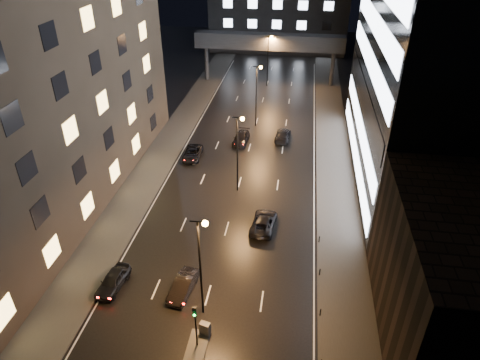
{
  "coord_description": "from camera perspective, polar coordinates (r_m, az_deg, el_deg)",
  "views": [
    {
      "loc": [
        7.04,
        -17.26,
        29.79
      ],
      "look_at": [
        0.9,
        24.08,
        4.0
      ],
      "focal_mm": 32.0,
      "sensor_mm": 36.0,
      "label": 1
    }
  ],
  "objects": [
    {
      "name": "traffic_signal_near",
      "position": [
        35.09,
        -5.98,
        -18.1
      ],
      "size": [
        0.28,
        0.34,
        4.4
      ],
      "color": "black",
      "rests_on": "median_island"
    },
    {
      "name": "streetlight_near",
      "position": [
        35.04,
        -5.15,
        -10.14
      ],
      "size": [
        1.45,
        0.5,
        10.15
      ],
      "color": "black",
      "rests_on": "ground"
    },
    {
      "name": "car_away_c",
      "position": [
        62.07,
        -6.36,
        3.54
      ],
      "size": [
        2.63,
        5.27,
        1.43
      ],
      "primitive_type": "imported",
      "rotation": [
        0.0,
        0.0,
        0.05
      ],
      "color": "black",
      "rests_on": "ground"
    },
    {
      "name": "car_toward_a",
      "position": [
        47.97,
        3.18,
        -5.63
      ],
      "size": [
        2.97,
        5.6,
        1.5
      ],
      "primitive_type": "imported",
      "rotation": [
        0.0,
        0.0,
        3.05
      ],
      "color": "black",
      "rests_on": "ground"
    },
    {
      "name": "building_right_low",
      "position": [
        37.73,
        26.82,
        -11.63
      ],
      "size": [
        10.0,
        18.0,
        12.0
      ],
      "primitive_type": "cube",
      "color": "black",
      "rests_on": "ground"
    },
    {
      "name": "streetlight_mid_a",
      "position": [
        51.36,
        -0.18,
        4.71
      ],
      "size": [
        1.45,
        0.5,
        10.15
      ],
      "color": "black",
      "rests_on": "ground"
    },
    {
      "name": "ground",
      "position": [
        64.93,
        1.28,
        4.36
      ],
      "size": [
        160.0,
        160.0,
        0.0
      ],
      "primitive_type": "plane",
      "color": "black",
      "rests_on": "ground"
    },
    {
      "name": "car_away_d",
      "position": [
        66.02,
        0.14,
        5.58
      ],
      "size": [
        2.4,
        5.25,
        1.49
      ],
      "primitive_type": "imported",
      "rotation": [
        0.0,
        0.0,
        -0.06
      ],
      "color": "black",
      "rests_on": "ground"
    },
    {
      "name": "car_away_a",
      "position": [
        42.75,
        -16.59,
        -12.75
      ],
      "size": [
        2.32,
        4.71,
        1.54
      ],
      "primitive_type": "imported",
      "rotation": [
        0.0,
        0.0,
        -0.11
      ],
      "color": "black",
      "rests_on": "ground"
    },
    {
      "name": "car_toward_b",
      "position": [
        67.35,
        5.73,
        5.99
      ],
      "size": [
        2.49,
        5.44,
        1.54
      ],
      "primitive_type": "imported",
      "rotation": [
        0.0,
        0.0,
        3.08
      ],
      "color": "black",
      "rests_on": "ground"
    },
    {
      "name": "skybridge",
      "position": [
        90.13,
        3.91,
        17.84
      ],
      "size": [
        30.0,
        3.0,
        10.0
      ],
      "color": "#333335",
      "rests_on": "ground"
    },
    {
      "name": "streetlight_mid_b",
      "position": [
        69.63,
        2.34,
        12.11
      ],
      "size": [
        1.45,
        0.5,
        10.15
      ],
      "color": "black",
      "rests_on": "ground"
    },
    {
      "name": "utility_cabinet",
      "position": [
        37.56,
        -4.69,
        -19.12
      ],
      "size": [
        0.96,
        0.71,
        1.2
      ],
      "primitive_type": "cube",
      "rotation": [
        0.0,
        0.0,
        -0.25
      ],
      "color": "#464648",
      "rests_on": "median_island"
    },
    {
      "name": "building_left",
      "position": [
        51.68,
        -28.0,
        17.31
      ],
      "size": [
        15.0,
        48.0,
        40.0
      ],
      "primitive_type": "cube",
      "color": "#2D2319",
      "rests_on": "ground"
    },
    {
      "name": "streetlight_far",
      "position": [
        88.65,
        3.85,
        16.38
      ],
      "size": [
        1.45,
        0.5,
        10.15
      ],
      "color": "black",
      "rests_on": "ground"
    },
    {
      "name": "bollard_row",
      "position": [
        37.89,
        10.7,
        -19.86
      ],
      "size": [
        0.12,
        25.12,
        0.9
      ],
      "color": "black",
      "rests_on": "ground"
    },
    {
      "name": "car_away_b",
      "position": [
        40.98,
        -7.59,
        -13.8
      ],
      "size": [
        2.2,
        4.75,
        1.51
      ],
      "primitive_type": "imported",
      "rotation": [
        0.0,
        0.0,
        -0.14
      ],
      "color": "black",
      "rests_on": "ground"
    },
    {
      "name": "sidewalk_left",
      "position": [
        63.21,
        -10.64,
        3.05
      ],
      "size": [
        5.0,
        110.0,
        0.15
      ],
      "primitive_type": "cube",
      "color": "#383533",
      "rests_on": "ground"
    },
    {
      "name": "sidewalk_right",
      "position": [
        60.36,
        12.51,
        1.36
      ],
      "size": [
        5.0,
        110.0,
        0.15
      ],
      "primitive_type": "cube",
      "color": "#383533",
      "rests_on": "ground"
    }
  ]
}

